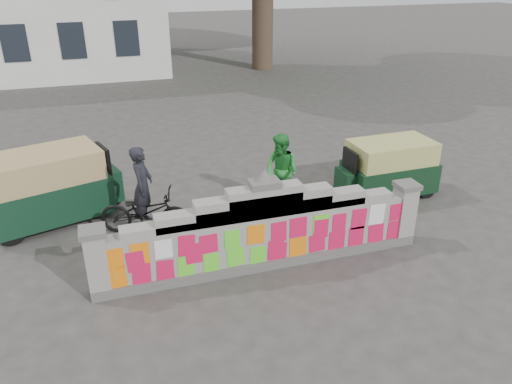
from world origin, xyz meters
TOP-DOWN VIEW (x-y plane):
  - ground at (0.00, 0.00)m, footprint 100.00×100.00m
  - parapet_wall at (-0.00, -0.01)m, footprint 6.48×0.44m
  - cyclist_bike at (-1.99, 1.99)m, footprint 2.04×1.29m
  - cyclist_rider at (-1.99, 1.99)m, footprint 0.60×0.73m
  - pedestrian at (1.21, 2.31)m, footprint 1.01×1.08m
  - rickshaw_left at (-3.88, 3.19)m, footprint 3.04×2.05m
  - rickshaw_right at (3.91, 2.09)m, footprint 2.54×1.22m

SIDE VIEW (x-z plane):
  - ground at x=0.00m, z-range 0.00..0.00m
  - cyclist_bike at x=-1.99m, z-range 0.00..1.01m
  - rickshaw_right at x=3.91m, z-range 0.03..1.43m
  - parapet_wall at x=0.00m, z-range -0.26..1.75m
  - rickshaw_left at x=-3.88m, z-range 0.03..1.66m
  - cyclist_rider at x=-1.99m, z-range 0.00..1.72m
  - pedestrian at x=1.21m, z-range 0.00..1.78m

